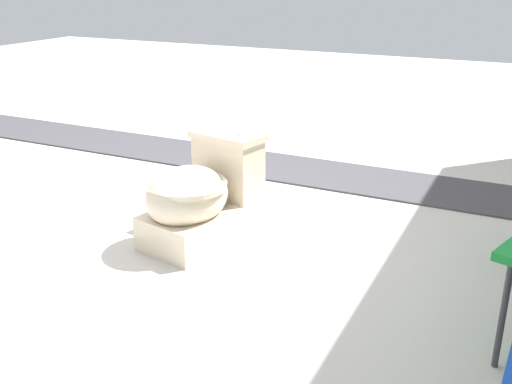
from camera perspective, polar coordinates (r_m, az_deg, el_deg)
name	(u,v)px	position (r m, az deg, el deg)	size (l,w,h in m)	color
ground_plane	(162,228)	(3.19, -8.90, -3.38)	(14.00, 14.00, 0.00)	beige
gravel_strip	(329,174)	(3.97, 6.93, 1.68)	(0.56, 8.00, 0.01)	#423F44
toilet	(201,198)	(2.95, -5.29, -0.57)	(0.69, 0.49, 0.52)	beige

